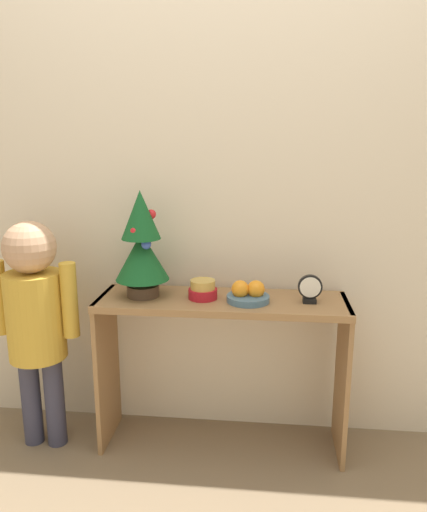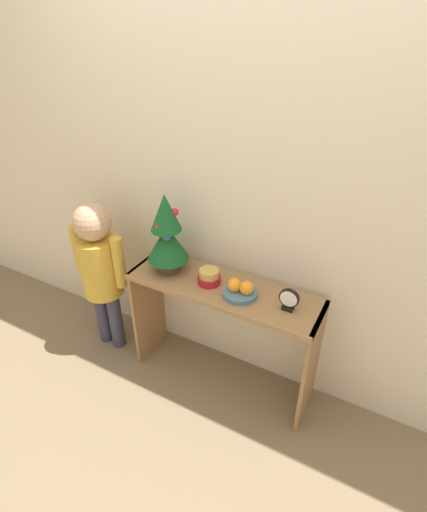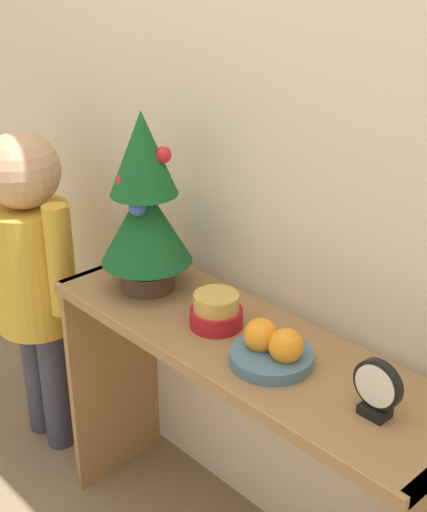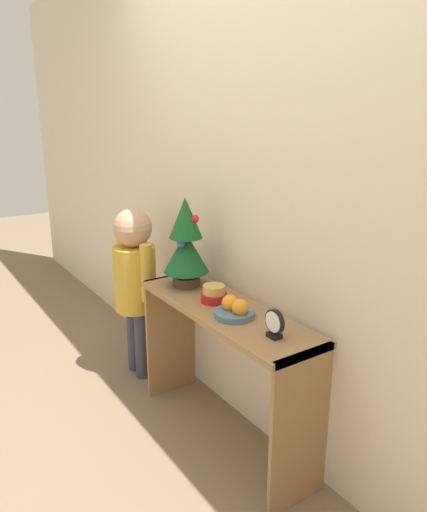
% 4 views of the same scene
% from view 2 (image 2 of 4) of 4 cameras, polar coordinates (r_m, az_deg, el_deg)
% --- Properties ---
extents(ground_plane, '(12.00, 12.00, 0.00)m').
position_cam_2_polar(ground_plane, '(2.53, -0.67, -19.31)').
color(ground_plane, '#7A664C').
extents(back_wall, '(7.00, 0.05, 2.50)m').
position_cam_2_polar(back_wall, '(2.06, 4.32, 11.19)').
color(back_wall, beige).
rests_on(back_wall, ground_plane).
extents(console_table, '(1.08, 0.33, 0.70)m').
position_cam_2_polar(console_table, '(2.25, 1.32, -7.75)').
color(console_table, olive).
rests_on(console_table, ground_plane).
extents(mini_tree, '(0.23, 0.23, 0.46)m').
position_cam_2_polar(mini_tree, '(2.18, -6.69, 3.16)').
color(mini_tree, '#4C3828').
rests_on(mini_tree, console_table).
extents(fruit_bowl, '(0.18, 0.18, 0.09)m').
position_cam_2_polar(fruit_bowl, '(2.07, 3.83, -4.86)').
color(fruit_bowl, '#476B84').
rests_on(fruit_bowl, console_table).
extents(singing_bowl, '(0.12, 0.12, 0.08)m').
position_cam_2_polar(singing_bowl, '(2.16, -0.64, -3.01)').
color(singing_bowl, '#AD1923').
rests_on(singing_bowl, console_table).
extents(desk_clock, '(0.10, 0.04, 0.12)m').
position_cam_2_polar(desk_clock, '(1.99, 10.72, -6.17)').
color(desk_clock, black).
rests_on(desk_clock, console_table).
extents(child_figure, '(0.39, 0.25, 1.04)m').
position_cam_2_polar(child_figure, '(2.54, -15.97, -1.00)').
color(child_figure, '#38384C').
rests_on(child_figure, ground_plane).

